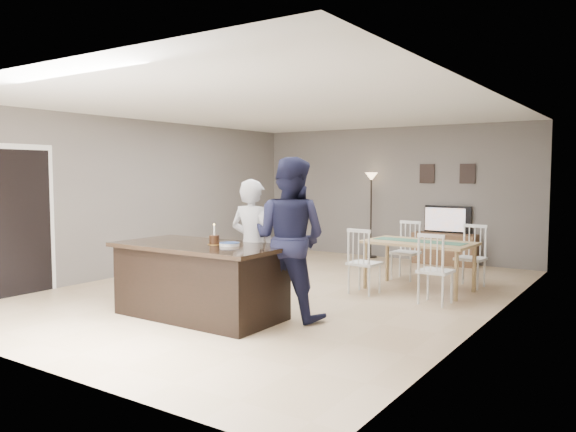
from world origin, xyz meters
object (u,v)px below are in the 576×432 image
Objects in this scene: plate_stack at (229,244)px; floor_lamp at (371,192)px; kitchen_island at (201,280)px; man at (290,238)px; birthday_cake at (214,240)px; tv_console at (444,249)px; dining_table at (419,250)px; woman at (252,246)px; television at (446,220)px.

floor_lamp is (-0.78, 5.52, 0.46)m from plate_stack.
plate_stack is (0.41, 0.07, 0.47)m from kitchen_island.
man is at bearing -75.28° from floor_lamp.
floor_lamp reaches higher than birthday_cake.
tv_console is at bearing -98.55° from man.
birthday_cake is 0.14× the size of dining_table.
man is 0.92m from birthday_cake.
woman is (-0.82, -5.02, 0.54)m from tv_console.
television is 2.71m from dining_table.
floor_lamp is (-1.32, 5.04, 0.40)m from man.
woman is at bearing -81.46° from floor_lamp.
birthday_cake is (-0.77, -0.49, -0.02)m from man.
man is 7.97× the size of plate_stack.
plate_stack is at bearing 81.92° from television.
dining_table is (0.46, -2.59, 0.31)m from tv_console.
dining_table is at bearing -112.07° from man.
kitchen_island is 8.47× the size of birthday_cake.
television is 3.60× the size of birthday_cake.
birthday_cake is (-1.02, -5.58, 0.10)m from television.
dining_table is (1.66, 2.98, 0.16)m from kitchen_island.
kitchen_island is at bearing -170.76° from plate_stack.
kitchen_island is 1.27× the size of woman.
floor_lamp reaches higher than plate_stack.
man is 2.56m from dining_table.
dining_table is (1.28, 2.43, -0.23)m from woman.
man reaches higher than plate_stack.
man reaches higher than dining_table.
man is 7.70× the size of birthday_cake.
floor_lamp is (-0.55, 5.53, 0.42)m from birthday_cake.
plate_stack is (-0.79, -5.57, 0.06)m from television.
woman is 0.91× the size of dining_table.
plate_stack reaches higher than kitchen_island.
woman is at bearing 93.11° from plate_stack.
man is at bearing 30.07° from kitchen_island.
woman is at bearing 67.16° from birthday_cake.
woman is 0.58m from man.
woman reaches higher than birthday_cake.
tv_console is 0.57m from television.
birthday_cake is 0.24m from plate_stack.
man reaches higher than birthday_cake.
television is at bearing 79.61° from birthday_cake.
floor_lamp is at bearing 131.04° from dining_table.
tv_console is 0.68× the size of floor_lamp.
birthday_cake is at bearing -113.94° from dining_table.
man is at bearing -92.85° from tv_console.
tv_console is 4.90× the size of plate_stack.
floor_lamp is at bearing -80.98° from man.
floor_lamp is at bearing 93.83° from kitchen_island.
birthday_cake is at bearing -178.57° from plate_stack.
floor_lamp is at bearing 179.27° from tv_console.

